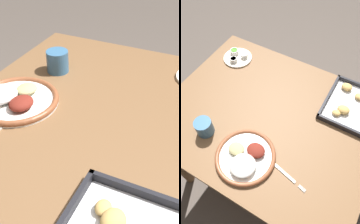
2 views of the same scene
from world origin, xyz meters
The scene contains 3 objects.
dining_table centered at (0.00, 0.00, 0.65)m, with size 1.08×0.87×0.77m.
dinner_plate centered at (0.03, -0.26, 0.79)m, with size 0.28×0.28×0.05m.
drinking_cup centered at (-0.22, -0.24, 0.81)m, with size 0.08×0.08×0.08m.
Camera 1 is at (0.68, 0.32, 1.35)m, focal length 50.00 mm.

